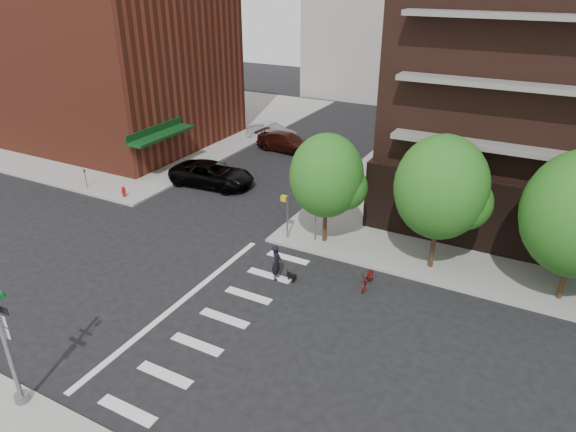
# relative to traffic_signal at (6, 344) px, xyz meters

# --- Properties ---
(ground) EXTENTS (120.00, 120.00, 0.00)m
(ground) POSITION_rel_traffic_signal_xyz_m (0.47, 7.49, -2.70)
(ground) COLOR black
(ground) RESTS_ON ground
(sidewalk_nw) EXTENTS (31.00, 33.00, 0.15)m
(sidewalk_nw) POSITION_rel_traffic_signal_xyz_m (-24.03, 30.99, -2.62)
(sidewalk_nw) COLOR gray
(sidewalk_nw) RESTS_ON ground
(crosswalk) EXTENTS (3.85, 13.00, 0.01)m
(crosswalk) POSITION_rel_traffic_signal_xyz_m (2.68, 7.49, -2.69)
(crosswalk) COLOR silver
(crosswalk) RESTS_ON ground
(midrise_nw) EXTENTS (21.40, 15.50, 20.00)m
(midrise_nw) POSITION_rel_traffic_signal_xyz_m (-21.53, 25.49, 7.45)
(midrise_nw) COLOR maroon
(midrise_nw) RESTS_ON sidewalk_nw
(tree_a) EXTENTS (4.00, 4.00, 5.90)m
(tree_a) POSITION_rel_traffic_signal_xyz_m (4.47, 15.99, 1.35)
(tree_a) COLOR #301E11
(tree_a) RESTS_ON sidewalk_ne
(tree_b) EXTENTS (4.50, 4.50, 6.65)m
(tree_b) POSITION_rel_traffic_signal_xyz_m (10.47, 15.99, 1.85)
(tree_b) COLOR #301E11
(tree_b) RESTS_ON sidewalk_ne
(traffic_signal) EXTENTS (0.90, 0.75, 6.00)m
(traffic_signal) POSITION_rel_traffic_signal_xyz_m (0.00, 0.00, 0.00)
(traffic_signal) COLOR slate
(traffic_signal) RESTS_ON sidewalk_s
(pedestrian_signal) EXTENTS (2.18, 0.67, 2.60)m
(pedestrian_signal) POSITION_rel_traffic_signal_xyz_m (2.79, 15.42, -0.84)
(pedestrian_signal) COLOR slate
(pedestrian_signal) RESTS_ON sidewalk_ne
(fire_hydrant) EXTENTS (0.24, 0.24, 0.73)m
(fire_hydrant) POSITION_rel_traffic_signal_xyz_m (-10.03, 15.29, -2.15)
(fire_hydrant) COLOR #A50C0C
(fire_hydrant) RESTS_ON sidewalk_nw
(parking_meter) EXTENTS (0.10, 0.08, 1.32)m
(parking_meter) POSITION_rel_traffic_signal_xyz_m (-13.53, 15.29, -1.74)
(parking_meter) COLOR black
(parking_meter) RESTS_ON sidewalk_nw
(parked_car_black) EXTENTS (3.30, 6.28, 1.69)m
(parked_car_black) POSITION_rel_traffic_signal_xyz_m (-6.16, 20.07, -1.86)
(parked_car_black) COLOR black
(parked_car_black) RESTS_ON ground
(parked_car_maroon) EXTENTS (2.57, 5.59, 1.58)m
(parked_car_maroon) POSITION_rel_traffic_signal_xyz_m (-5.08, 29.36, -1.91)
(parked_car_maroon) COLOR #39140D
(parked_car_maroon) RESTS_ON ground
(parked_car_silver) EXTENTS (1.74, 4.65, 1.52)m
(parked_car_silver) POSITION_rel_traffic_signal_xyz_m (-7.73, 31.41, -1.94)
(parked_car_silver) COLOR #B4B7BE
(parked_car_silver) RESTS_ON ground
(scooter) EXTENTS (0.74, 1.84, 0.95)m
(scooter) POSITION_rel_traffic_signal_xyz_m (8.19, 12.87, -2.23)
(scooter) COLOR maroon
(scooter) RESTS_ON ground
(dog_walker) EXTENTS (0.76, 0.59, 1.85)m
(dog_walker) POSITION_rel_traffic_signal_xyz_m (3.93, 11.44, -1.77)
(dog_walker) COLOR black
(dog_walker) RESTS_ON ground
(dog) EXTENTS (0.59, 0.34, 0.50)m
(dog) POSITION_rel_traffic_signal_xyz_m (4.71, 11.55, -2.38)
(dog) COLOR black
(dog) RESTS_ON ground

